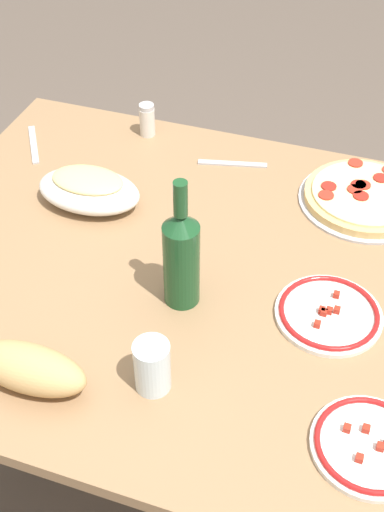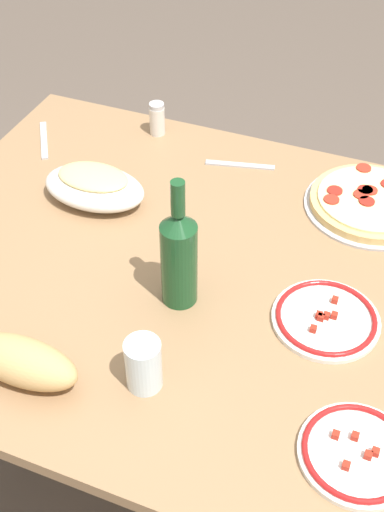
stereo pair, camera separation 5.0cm
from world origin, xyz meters
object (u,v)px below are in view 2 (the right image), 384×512
(pepperoni_pizza, at_px, (370,202))
(side_plate_near, at_px, (326,318))
(baked_pasta_dish, at_px, (94,185))
(side_plate_far, at_px, (357,453))
(dining_table, at_px, (192,302))
(bread_loaf, at_px, (22,361))
(wine_bottle, at_px, (179,256))
(water_glass, at_px, (143,364))
(spice_shaker, at_px, (157,119))

(pepperoni_pizza, relative_size, side_plate_near, 1.44)
(baked_pasta_dish, bearing_deg, side_plate_far, 147.99)
(side_plate_near, bearing_deg, baked_pasta_dish, -16.48)
(dining_table, bearing_deg, bread_loaf, 65.00)
(side_plate_near, bearing_deg, wine_bottle, 8.89)
(wine_bottle, relative_size, side_plate_near, 1.37)
(water_glass, xyz_separation_m, side_plate_near, (-0.26, -0.26, -0.04))
(bread_loaf, bearing_deg, water_glass, -162.46)
(bread_loaf, bearing_deg, baked_pasta_dish, -76.45)
(dining_table, bearing_deg, pepperoni_pizza, -132.77)
(dining_table, distance_m, baked_pasta_dish, 0.35)
(side_plate_far, height_order, bread_loaf, bread_loaf)
(dining_table, xyz_separation_m, side_plate_near, (-0.29, 0.05, 0.12))
(water_glass, height_order, side_plate_near, water_glass)
(pepperoni_pizza, relative_size, wine_bottle, 1.05)
(wine_bottle, bearing_deg, pepperoni_pizza, -125.12)
(pepperoni_pizza, bearing_deg, side_plate_far, 98.78)
(baked_pasta_dish, relative_size, side_plate_far, 1.26)
(dining_table, distance_m, pepperoni_pizza, 0.47)
(water_glass, distance_m, side_plate_near, 0.37)
(baked_pasta_dish, xyz_separation_m, wine_bottle, (-0.30, 0.22, 0.07))
(side_plate_far, bearing_deg, spice_shaker, -47.83)
(wine_bottle, xyz_separation_m, water_glass, (-0.02, 0.21, -0.06))
(side_plate_far, bearing_deg, pepperoni_pizza, -81.22)
(side_plate_near, bearing_deg, pepperoni_pizza, -92.06)
(baked_pasta_dish, bearing_deg, spice_shaker, -93.72)
(side_plate_near, bearing_deg, water_glass, 44.45)
(pepperoni_pizza, height_order, wine_bottle, wine_bottle)
(pepperoni_pizza, relative_size, side_plate_far, 1.57)
(wine_bottle, xyz_separation_m, bread_loaf, (0.18, 0.27, -0.07))
(side_plate_far, xyz_separation_m, bread_loaf, (0.57, 0.06, 0.03))
(bread_loaf, height_order, spice_shaker, spice_shaker)
(pepperoni_pizza, relative_size, water_glass, 2.89)
(pepperoni_pizza, distance_m, bread_loaf, 0.84)
(side_plate_near, relative_size, side_plate_far, 1.08)
(pepperoni_pizza, relative_size, spice_shaker, 3.42)
(pepperoni_pizza, distance_m, water_glass, 0.69)
(pepperoni_pizza, bearing_deg, bread_loaf, 55.63)
(water_glass, xyz_separation_m, bread_loaf, (0.20, 0.06, -0.01))
(pepperoni_pizza, distance_m, side_plate_far, 0.64)
(bread_loaf, bearing_deg, side_plate_far, -174.21)
(dining_table, height_order, baked_pasta_dish, baked_pasta_dish)
(pepperoni_pizza, xyz_separation_m, side_plate_far, (-0.10, 0.64, -0.01))
(bread_loaf, bearing_deg, wine_bottle, -123.19)
(wine_bottle, distance_m, water_glass, 0.22)
(baked_pasta_dish, relative_size, spice_shaker, 2.76)
(dining_table, relative_size, side_plate_far, 6.67)
(wine_bottle, bearing_deg, side_plate_far, 151.14)
(baked_pasta_dish, bearing_deg, bread_loaf, 103.55)
(bread_loaf, bearing_deg, pepperoni_pizza, -124.37)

